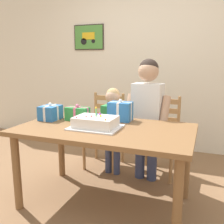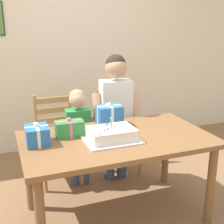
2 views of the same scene
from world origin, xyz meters
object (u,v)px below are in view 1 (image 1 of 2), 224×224
Objects in this scene: gift_box_beside_cake at (77,114)px; chair_left at (105,130)px; dining_table at (105,137)px; birthday_cake at (96,123)px; gift_box_corner_small at (50,113)px; child_younger at (113,123)px; child_older at (147,108)px; chair_right at (159,135)px; gift_box_red_large at (120,111)px.

gift_box_beside_cake is 0.26× the size of chair_left.
birthday_cake is (-0.07, -0.05, 0.14)m from dining_table.
child_younger is (0.47, 0.54, -0.19)m from gift_box_corner_small.
chair_left is at bearing 160.33° from child_older.
chair_right is (0.41, 0.89, -0.32)m from birthday_cake.
child_younger is at bearing 49.39° from gift_box_corner_small.
child_younger is at bearing 104.58° from dining_table.
chair_left is 0.69m from chair_right.
gift_box_red_large reaches higher than dining_table.
birthday_cake is at bearing -13.74° from gift_box_corner_small.
chair_right is at bearing 65.21° from birthday_cake.
dining_table is 1.16× the size of child_older.
child_younger is at bearing 179.90° from child_older.
gift_box_red_large is 0.71m from gift_box_corner_small.
chair_right is 0.57m from child_younger.
gift_box_beside_cake is at bearing -141.75° from child_older.
gift_box_beside_cake is 0.76m from chair_left.
child_younger reaches higher than chair_right.
chair_left is at bearing 107.37° from birthday_cake.
chair_left is 0.71m from child_older.
chair_left is (0.29, 0.75, -0.34)m from gift_box_corner_small.
dining_table is at bearing -8.05° from gift_box_corner_small.
child_younger reaches higher than gift_box_red_large.
gift_box_red_large is (0.04, 0.30, 0.19)m from dining_table.
child_younger reaches higher than chair_left.
gift_box_corner_small is 0.16× the size of child_older.
birthday_cake is 0.71m from child_younger.
chair_right is 0.68× the size of child_older.
birthday_cake is 0.58m from gift_box_corner_small.
child_younger is at bearing 98.24° from birthday_cake.
chair_right is at bearing 22.23° from child_younger.
gift_box_red_large is 1.07× the size of gift_box_corner_small.
chair_right is (0.30, 0.54, -0.37)m from gift_box_red_large.
child_younger is at bearing 122.10° from gift_box_red_large.
gift_box_corner_small is 1.03m from child_older.
birthday_cake is 2.05× the size of gift_box_corner_small.
gift_box_beside_cake is 0.23× the size of child_younger.
gift_box_red_large is 0.72m from chair_right.
gift_box_corner_small reaches higher than dining_table.
child_older is (0.20, 0.33, -0.01)m from gift_box_red_large.
gift_box_corner_small is at bearing 171.95° from dining_table.
birthday_cake reaches higher than gift_box_corner_small.
chair_left is 0.32m from child_younger.
gift_box_red_large is 0.22× the size of child_younger.
chair_right is (0.97, 0.75, -0.34)m from gift_box_corner_small.
birthday_cake is 0.37m from gift_box_red_large.
gift_box_red_large reaches higher than chair_left.
chair_right is 0.42m from child_older.
dining_table is 0.16m from birthday_cake.
child_older is at bearing 59.57° from gift_box_red_large.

